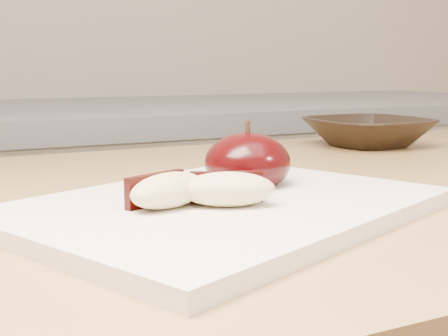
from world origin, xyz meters
name	(u,v)px	position (x,y,z in m)	size (l,w,h in m)	color
cutting_board	(224,207)	(0.02, 0.41, 0.91)	(0.33, 0.24, 0.01)	silver
apple_half	(248,163)	(0.07, 0.45, 0.93)	(0.08, 0.08, 0.06)	black
apple_wedge_a	(168,190)	(-0.03, 0.40, 0.93)	(0.08, 0.06, 0.03)	#DABC8A
apple_wedge_b	(227,189)	(0.02, 0.39, 0.93)	(0.08, 0.06, 0.03)	#DABC8A
bowl	(368,132)	(0.41, 0.70, 0.92)	(0.17, 0.17, 0.04)	black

